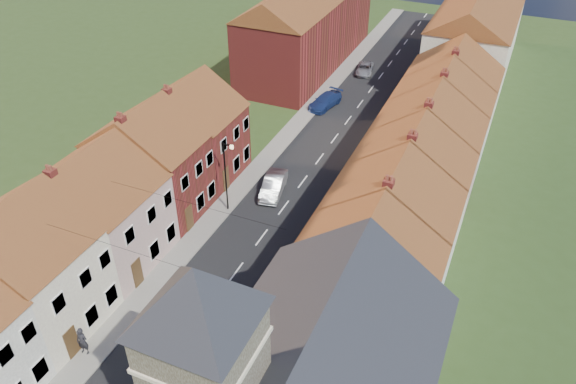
{
  "coord_description": "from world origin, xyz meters",
  "views": [
    {
      "loc": [
        14.56,
        -10.47,
        26.69
      ],
      "look_at": [
        1.44,
        19.59,
        3.5
      ],
      "focal_mm": 35.0,
      "sensor_mm": 36.0,
      "label": 1
    }
  ],
  "objects_px": {
    "car_far": "(325,101)",
    "pedestrian_left": "(82,341)",
    "lamppost": "(226,173)",
    "car_mid": "(274,185)",
    "car_distant": "(365,69)",
    "pedestrian_right": "(277,316)"
  },
  "relations": [
    {
      "from": "car_distant",
      "to": "pedestrian_right",
      "type": "height_order",
      "value": "pedestrian_right"
    },
    {
      "from": "car_mid",
      "to": "car_distant",
      "type": "xyz_separation_m",
      "value": [
        -0.41,
        26.41,
        -0.18
      ]
    },
    {
      "from": "car_mid",
      "to": "lamppost",
      "type": "bearing_deg",
      "value": -132.95
    },
    {
      "from": "pedestrian_left",
      "to": "car_distant",
      "type": "bearing_deg",
      "value": 79.77
    },
    {
      "from": "car_distant",
      "to": "pedestrian_left",
      "type": "bearing_deg",
      "value": -103.48
    },
    {
      "from": "car_far",
      "to": "car_distant",
      "type": "height_order",
      "value": "car_far"
    },
    {
      "from": "car_far",
      "to": "pedestrian_left",
      "type": "distance_m",
      "value": 35.61
    },
    {
      "from": "car_mid",
      "to": "car_distant",
      "type": "distance_m",
      "value": 26.41
    },
    {
      "from": "car_mid",
      "to": "pedestrian_left",
      "type": "xyz_separation_m",
      "value": [
        -3.22,
        -19.23,
        0.35
      ]
    },
    {
      "from": "lamppost",
      "to": "pedestrian_right",
      "type": "relative_size",
      "value": 3.47
    },
    {
      "from": "lamppost",
      "to": "pedestrian_left",
      "type": "relative_size",
      "value": 3.14
    },
    {
      "from": "car_far",
      "to": "pedestrian_left",
      "type": "height_order",
      "value": "pedestrian_left"
    },
    {
      "from": "lamppost",
      "to": "car_far",
      "type": "xyz_separation_m",
      "value": [
        0.61,
        19.94,
        -2.87
      ]
    },
    {
      "from": "car_far",
      "to": "pedestrian_right",
      "type": "bearing_deg",
      "value": -63.12
    },
    {
      "from": "car_far",
      "to": "pedestrian_left",
      "type": "relative_size",
      "value": 2.4
    },
    {
      "from": "lamppost",
      "to": "car_distant",
      "type": "distance_m",
      "value": 30.2
    },
    {
      "from": "pedestrian_left",
      "to": "pedestrian_right",
      "type": "xyz_separation_m",
      "value": [
        9.44,
        6.3,
        -0.09
      ]
    },
    {
      "from": "lamppost",
      "to": "pedestrian_left",
      "type": "bearing_deg",
      "value": -93.68
    },
    {
      "from": "lamppost",
      "to": "car_mid",
      "type": "bearing_deg",
      "value": 58.33
    },
    {
      "from": "car_distant",
      "to": "pedestrian_right",
      "type": "distance_m",
      "value": 39.89
    },
    {
      "from": "lamppost",
      "to": "pedestrian_right",
      "type": "xyz_separation_m",
      "value": [
        8.44,
        -9.33,
        -2.55
      ]
    },
    {
      "from": "car_far",
      "to": "car_distant",
      "type": "bearing_deg",
      "value": 95.14
    }
  ]
}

